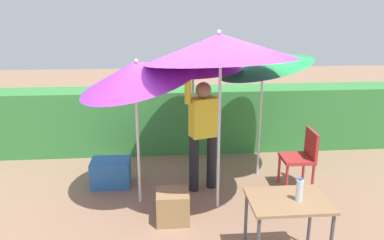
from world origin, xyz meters
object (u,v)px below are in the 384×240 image
chair_plastic (302,155)px  bottle_water (300,190)px  umbrella_orange (193,61)px  folding_table (288,207)px  umbrella_yellow (264,60)px  crate_cardboard (173,206)px  person_vendor (203,128)px  umbrella_navy (136,73)px  umbrella_rainbow (220,48)px  cooler_box (111,173)px

chair_plastic → bottle_water: (-0.68, -1.71, 0.35)m
umbrella_orange → folding_table: size_ratio=2.52×
umbrella_yellow → folding_table: (-0.27, -2.16, -1.18)m
umbrella_yellow → crate_cardboard: 2.49m
chair_plastic → bottle_water: size_ratio=3.71×
folding_table → person_vendor: bearing=110.7°
umbrella_yellow → person_vendor: bearing=-157.0°
umbrella_yellow → umbrella_orange: bearing=-179.9°
umbrella_orange → umbrella_yellow: 1.05m
person_vendor → folding_table: 1.91m
bottle_water → folding_table: bearing=162.9°
umbrella_navy → person_vendor: size_ratio=1.15×
crate_cardboard → folding_table: (1.13, -0.92, 0.45)m
umbrella_rainbow → umbrella_orange: 1.01m
umbrella_rainbow → crate_cardboard: bearing=-153.6°
umbrella_navy → umbrella_rainbow: bearing=-10.8°
cooler_box → crate_cardboard: size_ratio=1.41×
cooler_box → bottle_water: (2.12, -2.03, 0.66)m
umbrella_yellow → cooler_box: 2.83m
umbrella_rainbow → bottle_water: umbrella_rainbow is taller
person_vendor → umbrella_yellow: bearing=23.0°
chair_plastic → folding_table: bearing=-114.9°
umbrella_rainbow → bottle_water: (0.63, -1.24, -1.26)m
cooler_box → folding_table: (2.03, -2.00, 0.45)m
person_vendor → chair_plastic: (1.44, -0.08, -0.42)m
umbrella_yellow → umbrella_rainbow: bearing=-130.5°
umbrella_orange → person_vendor: bearing=-74.9°
umbrella_yellow → person_vendor: umbrella_yellow is taller
umbrella_orange → crate_cardboard: 2.09m
umbrella_navy → bottle_water: bearing=-41.1°
umbrella_rainbow → cooler_box: (-1.49, 0.78, -1.92)m
cooler_box → umbrella_yellow: bearing=4.0°
crate_cardboard → folding_table: 1.53m
chair_plastic → umbrella_yellow: bearing=136.2°
umbrella_yellow → umbrella_navy: bearing=-157.6°
person_vendor → umbrella_orange: bearing=105.1°
umbrella_navy → crate_cardboard: bearing=-49.7°
chair_plastic → crate_cardboard: 2.08m
umbrella_rainbow → chair_plastic: 2.13m
crate_cardboard → folding_table: bearing=-39.0°
umbrella_rainbow → cooler_box: size_ratio=4.20×
umbrella_yellow → bottle_water: 2.41m
chair_plastic → umbrella_rainbow: bearing=-160.6°
chair_plastic → umbrella_orange: bearing=162.7°
umbrella_orange → cooler_box: size_ratio=3.53×
umbrella_rainbow → bottle_water: bearing=-63.2°
umbrella_rainbow → folding_table: (0.53, -1.22, -1.47)m
umbrella_navy → chair_plastic: (2.33, 0.27, -1.29)m
person_vendor → folding_table: (0.67, -1.76, -0.28)m
umbrella_navy → bottle_water: umbrella_navy is taller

